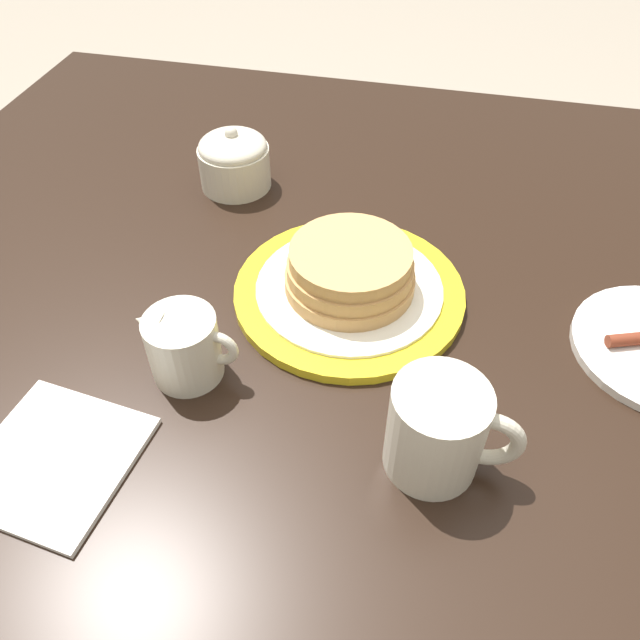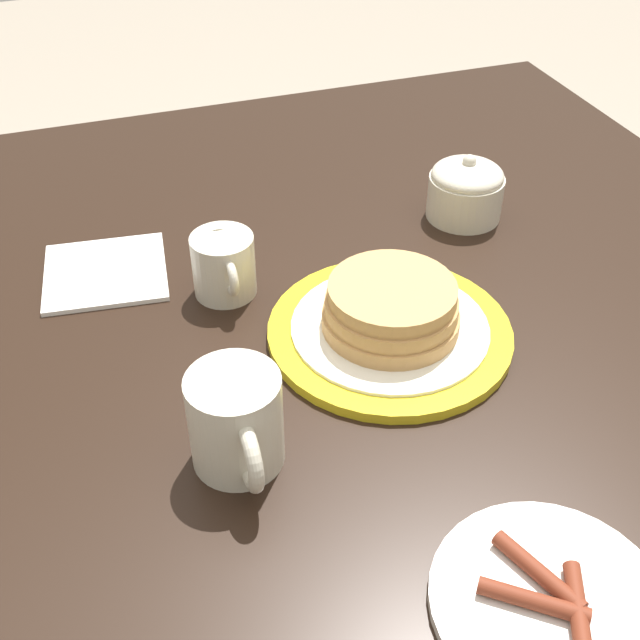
{
  "view_description": "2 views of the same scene",
  "coord_description": "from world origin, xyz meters",
  "px_view_note": "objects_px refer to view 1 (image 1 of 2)",
  "views": [
    {
      "loc": [
        0.14,
        -0.58,
        1.28
      ],
      "look_at": [
        0.04,
        -0.13,
        0.81
      ],
      "focal_mm": 35.0,
      "sensor_mm": 36.0,
      "label": 1
    },
    {
      "loc": [
        0.67,
        -0.35,
        1.35
      ],
      "look_at": [
        0.04,
        -0.13,
        0.81
      ],
      "focal_mm": 45.0,
      "sensor_mm": 36.0,
      "label": 2
    }
  ],
  "objects_px": {
    "creamer_pitcher": "(183,346)",
    "sugar_bowl": "(234,160)",
    "napkin": "(54,460)",
    "coffee_mug": "(440,430)",
    "pancake_plate": "(350,280)"
  },
  "relations": [
    {
      "from": "sugar_bowl",
      "to": "napkin",
      "type": "distance_m",
      "value": 0.48
    },
    {
      "from": "napkin",
      "to": "coffee_mug",
      "type": "bearing_deg",
      "value": 13.2
    },
    {
      "from": "coffee_mug",
      "to": "napkin",
      "type": "bearing_deg",
      "value": -166.8
    },
    {
      "from": "napkin",
      "to": "pancake_plate",
      "type": "bearing_deg",
      "value": 51.63
    },
    {
      "from": "coffee_mug",
      "to": "napkin",
      "type": "height_order",
      "value": "coffee_mug"
    },
    {
      "from": "creamer_pitcher",
      "to": "sugar_bowl",
      "type": "height_order",
      "value": "sugar_bowl"
    },
    {
      "from": "pancake_plate",
      "to": "creamer_pitcher",
      "type": "distance_m",
      "value": 0.21
    },
    {
      "from": "pancake_plate",
      "to": "sugar_bowl",
      "type": "height_order",
      "value": "sugar_bowl"
    },
    {
      "from": "creamer_pitcher",
      "to": "sugar_bowl",
      "type": "bearing_deg",
      "value": 100.15
    },
    {
      "from": "coffee_mug",
      "to": "creamer_pitcher",
      "type": "distance_m",
      "value": 0.27
    },
    {
      "from": "pancake_plate",
      "to": "sugar_bowl",
      "type": "xyz_separation_m",
      "value": [
        -0.2,
        0.19,
        0.02
      ]
    },
    {
      "from": "creamer_pitcher",
      "to": "napkin",
      "type": "relative_size",
      "value": 0.67
    },
    {
      "from": "pancake_plate",
      "to": "sugar_bowl",
      "type": "distance_m",
      "value": 0.28
    },
    {
      "from": "napkin",
      "to": "sugar_bowl",
      "type": "bearing_deg",
      "value": 87.62
    },
    {
      "from": "pancake_plate",
      "to": "creamer_pitcher",
      "type": "height_order",
      "value": "creamer_pitcher"
    }
  ]
}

